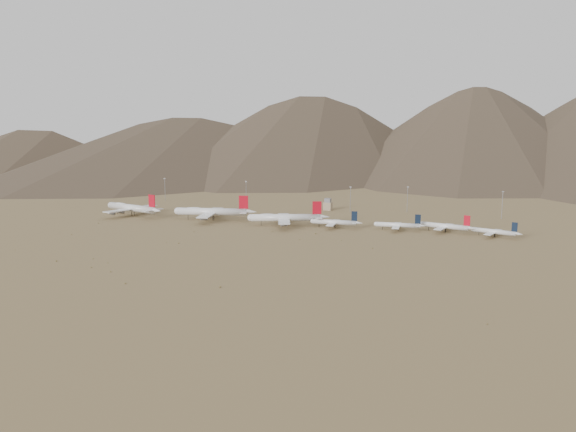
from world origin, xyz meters
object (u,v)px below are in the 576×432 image
(narrowbody_b, at_px, (399,225))
(narrowbody_a, at_px, (335,222))
(widebody_east, at_px, (286,217))
(widebody_west, at_px, (132,208))
(widebody_centre, at_px, (212,212))
(control_tower, at_px, (328,205))

(narrowbody_b, bearing_deg, narrowbody_a, -177.71)
(narrowbody_a, bearing_deg, widebody_east, -176.13)
(widebody_west, relative_size, narrowbody_b, 1.73)
(widebody_centre, xyz_separation_m, narrowbody_b, (167.94, 6.11, -3.35))
(widebody_west, height_order, widebody_centre, widebody_centre)
(widebody_west, bearing_deg, narrowbody_b, 18.09)
(widebody_west, xyz_separation_m, widebody_east, (156.29, -1.46, -0.40))
(widebody_centre, bearing_deg, narrowbody_b, -10.71)
(widebody_west, bearing_deg, widebody_centre, 18.34)
(widebody_centre, bearing_deg, widebody_east, -16.75)
(narrowbody_a, relative_size, control_tower, 3.74)
(narrowbody_b, bearing_deg, widebody_east, -177.43)
(widebody_centre, relative_size, widebody_east, 1.12)
(widebody_east, bearing_deg, widebody_west, 158.73)
(narrowbody_a, bearing_deg, widebody_centre, 176.95)
(widebody_centre, height_order, control_tower, widebody_centre)
(widebody_west, relative_size, narrowbody_a, 1.63)
(widebody_west, distance_m, narrowbody_b, 251.52)
(widebody_east, relative_size, narrowbody_a, 1.51)
(widebody_centre, bearing_deg, narrowbody_a, -12.68)
(narrowbody_b, bearing_deg, widebody_centre, 177.96)
(widebody_east, relative_size, control_tower, 5.64)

